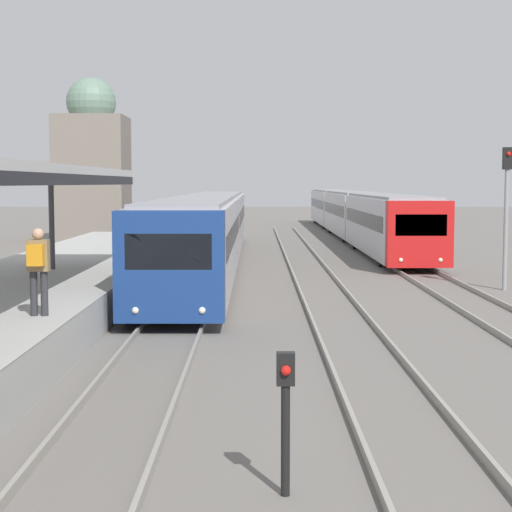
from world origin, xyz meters
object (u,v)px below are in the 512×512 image
Objects in this scene: person_on_platform at (35,264)px; train_near at (207,226)px; train_far at (351,212)px; signal_mast_far at (504,200)px; signal_post_near at (283,406)px.

person_on_platform is 0.05× the size of train_near.
train_far is 9.77× the size of signal_mast_far.
train_far reaches higher than signal_post_near.
train_far is at bearing 66.25° from train_near.
train_far is 45.18m from signal_post_near.
person_on_platform is at bearing -105.11° from train_far.
train_far is at bearing 74.89° from person_on_platform.
signal_post_near is (2.28, -26.40, -0.63)m from train_near.
signal_post_near is (-5.81, -44.80, -0.61)m from train_far.
signal_mast_far reaches higher than person_on_platform.
train_near is at bearing 140.07° from signal_mast_far.
train_near is at bearing 94.94° from signal_post_near.
person_on_platform is at bearing -137.13° from signal_mast_far.
train_near is 20.09m from train_far.
signal_post_near is 19.73m from signal_mast_far.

